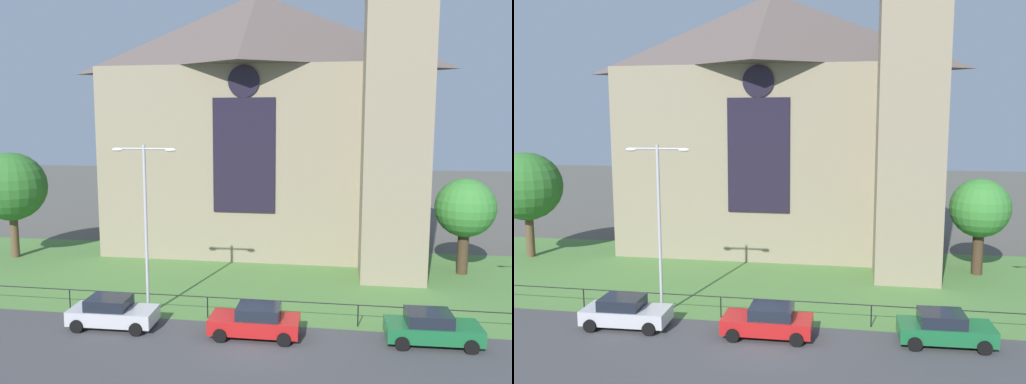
# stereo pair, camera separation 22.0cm
# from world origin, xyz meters

# --- Properties ---
(ground) EXTENTS (160.00, 160.00, 0.00)m
(ground) POSITION_xyz_m (0.00, 10.00, 0.00)
(ground) COLOR #56544C
(road_asphalt) EXTENTS (120.00, 8.00, 0.01)m
(road_asphalt) POSITION_xyz_m (0.00, -2.00, 0.00)
(road_asphalt) COLOR #424244
(road_asphalt) RESTS_ON ground
(grass_verge) EXTENTS (120.00, 20.00, 0.01)m
(grass_verge) POSITION_xyz_m (0.00, 8.00, 0.00)
(grass_verge) COLOR #517F3D
(grass_verge) RESTS_ON ground
(church_building) EXTENTS (23.20, 16.20, 26.00)m
(church_building) POSITION_xyz_m (-1.99, 18.55, 10.27)
(church_building) COLOR gray
(church_building) RESTS_ON ground
(iron_railing) EXTENTS (30.52, 0.07, 1.13)m
(iron_railing) POSITION_xyz_m (-2.77, 2.50, 0.97)
(iron_railing) COLOR black
(iron_railing) RESTS_ON ground
(tree_left_far) EXTENTS (5.02, 5.02, 7.83)m
(tree_left_far) POSITION_xyz_m (-20.00, 12.10, 5.28)
(tree_left_far) COLOR brown
(tree_left_far) RESTS_ON ground
(tree_right_far) EXTENTS (3.86, 3.86, 6.39)m
(tree_right_far) POSITION_xyz_m (12.03, 12.77, 4.38)
(tree_right_far) COLOR #423021
(tree_right_far) RESTS_ON ground
(streetlamp_near) EXTENTS (3.37, 0.26, 8.89)m
(streetlamp_near) POSITION_xyz_m (-5.93, 2.40, 5.59)
(streetlamp_near) COLOR #B2B2B7
(streetlamp_near) RESTS_ON ground
(parked_car_silver) EXTENTS (4.25, 2.12, 1.51)m
(parked_car_silver) POSITION_xyz_m (-7.08, 0.59, 0.74)
(parked_car_silver) COLOR #B7B7BC
(parked_car_silver) RESTS_ON ground
(parked_car_red) EXTENTS (4.21, 2.04, 1.51)m
(parked_car_red) POSITION_xyz_m (0.05, 0.56, 0.74)
(parked_car_red) COLOR #B21919
(parked_car_red) RESTS_ON ground
(parked_car_green) EXTENTS (4.26, 2.15, 1.51)m
(parked_car_green) POSITION_xyz_m (8.07, 1.01, 0.74)
(parked_car_green) COLOR #196033
(parked_car_green) RESTS_ON ground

